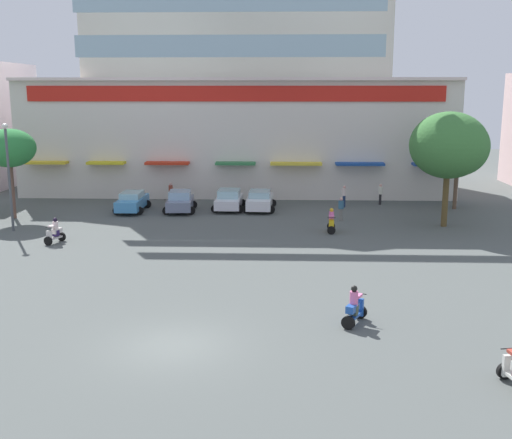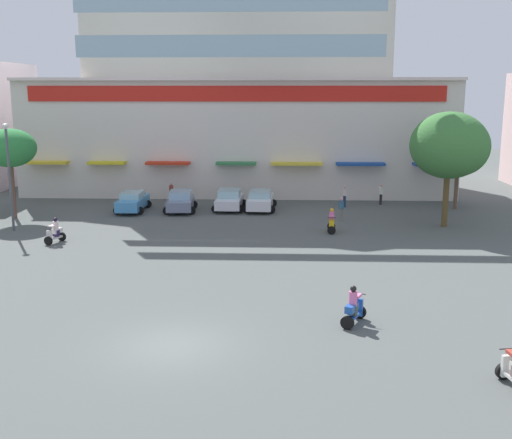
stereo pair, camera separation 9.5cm
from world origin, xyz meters
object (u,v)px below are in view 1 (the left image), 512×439
(plaza_tree_1, at_px, (458,147))
(scooter_rider_3, at_px, (55,233))
(pedestrian_3, at_px, (171,191))
(pedestrian_1, at_px, (341,208))
(plaza_tree_3, at_px, (449,145))
(pedestrian_2, at_px, (380,193))
(scooter_rider_1, at_px, (331,222))
(parked_car_3, at_px, (260,200))
(plaza_tree_2, at_px, (9,148))
(parked_car_0, at_px, (132,201))
(streetlamp_near, at_px, (8,169))
(parked_car_2, at_px, (229,200))
(parked_car_1, at_px, (180,201))
(scooter_rider_0, at_px, (354,308))
(pedestrian_0, at_px, (344,195))

(plaza_tree_1, xyz_separation_m, scooter_rider_3, (-26.52, -11.85, -4.09))
(pedestrian_3, bearing_deg, pedestrian_1, -26.93)
(pedestrian_1, relative_size, pedestrian_3, 1.00)
(plaza_tree_3, bearing_deg, pedestrian_2, 110.45)
(scooter_rider_1, bearing_deg, parked_car_3, 123.17)
(plaza_tree_2, relative_size, scooter_rider_3, 4.15)
(plaza_tree_2, relative_size, parked_car_0, 1.43)
(plaza_tree_3, distance_m, parked_car_3, 14.21)
(scooter_rider_3, bearing_deg, streetlamp_near, 140.79)
(pedestrian_1, relative_size, streetlamp_near, 0.24)
(plaza_tree_2, relative_size, parked_car_2, 1.54)
(parked_car_1, xyz_separation_m, pedestrian_3, (-1.35, 3.76, 0.15))
(parked_car_3, xyz_separation_m, pedestrian_3, (-7.25, 2.90, 0.17))
(parked_car_1, bearing_deg, parked_car_2, 13.77)
(plaza_tree_3, relative_size, parked_car_3, 1.71)
(plaza_tree_3, distance_m, parked_car_0, 22.76)
(plaza_tree_2, bearing_deg, streetlamp_near, -68.13)
(pedestrian_1, height_order, streetlamp_near, streetlamp_near)
(plaza_tree_1, relative_size, plaza_tree_3, 0.92)
(pedestrian_1, xyz_separation_m, pedestrian_3, (-12.97, 6.59, 0.01))
(parked_car_0, xyz_separation_m, parked_car_2, (7.15, 0.88, 0.02))
(scooter_rider_1, bearing_deg, plaza_tree_1, 39.75)
(parked_car_2, bearing_deg, scooter_rider_3, -130.95)
(plaza_tree_3, relative_size, pedestrian_2, 4.59)
(scooter_rider_0, bearing_deg, pedestrian_3, 114.03)
(plaza_tree_2, distance_m, scooter_rider_0, 29.34)
(plaza_tree_2, xyz_separation_m, plaza_tree_3, (29.56, -1.55, 0.42))
(pedestrian_3, bearing_deg, plaza_tree_1, -4.86)
(plaza_tree_3, height_order, pedestrian_2, plaza_tree_3)
(scooter_rider_3, bearing_deg, scooter_rider_1, 12.05)
(scooter_rider_1, bearing_deg, parked_car_0, 155.71)
(plaza_tree_1, bearing_deg, parked_car_0, -175.53)
(pedestrian_1, distance_m, streetlamp_near, 21.91)
(scooter_rider_1, height_order, pedestrian_2, pedestrian_2)
(plaza_tree_2, relative_size, plaza_tree_3, 0.83)
(pedestrian_2, height_order, streetlamp_near, streetlamp_near)
(parked_car_3, bearing_deg, plaza_tree_1, 3.98)
(plaza_tree_3, distance_m, pedestrian_1, 8.15)
(plaza_tree_1, distance_m, parked_car_2, 17.59)
(pedestrian_0, bearing_deg, pedestrian_1, -98.12)
(scooter_rider_0, bearing_deg, pedestrian_0, 85.17)
(parked_car_3, height_order, scooter_rider_0, scooter_rider_0)
(plaza_tree_1, relative_size, plaza_tree_2, 1.10)
(plaza_tree_2, bearing_deg, pedestrian_0, 12.38)
(scooter_rider_0, height_order, pedestrian_2, pedestrian_2)
(parked_car_1, relative_size, pedestrian_3, 2.48)
(scooter_rider_0, height_order, scooter_rider_3, scooter_rider_0)
(parked_car_0, height_order, parked_car_2, parked_car_2)
(parked_car_3, height_order, pedestrian_3, pedestrian_3)
(scooter_rider_0, bearing_deg, parked_car_1, 114.73)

